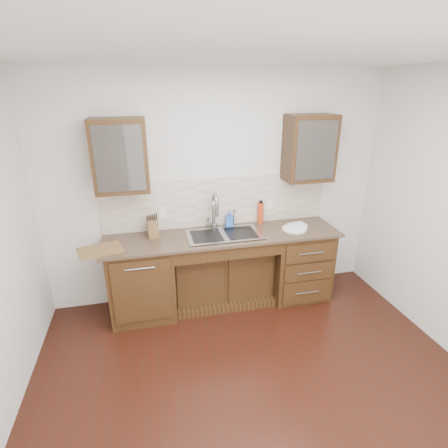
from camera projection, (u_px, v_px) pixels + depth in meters
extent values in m
cube|color=black|center=(261.00, 398.00, 3.05)|extent=(4.00, 3.50, 0.10)
cube|color=white|center=(279.00, 37.00, 2.02)|extent=(4.00, 3.50, 0.10)
cube|color=silver|center=(216.00, 189.00, 4.16)|extent=(4.00, 0.10, 2.70)
cube|color=#593014|center=(142.00, 280.00, 3.97)|extent=(0.70, 0.62, 0.88)
cube|color=#593014|center=(222.00, 273.00, 4.29)|extent=(1.20, 0.44, 0.70)
cube|color=#593014|center=(297.00, 262.00, 4.37)|extent=(0.70, 0.62, 0.88)
cube|color=#84705B|center=(224.00, 236.00, 3.99)|extent=(2.70, 0.65, 0.03)
cube|color=beige|center=(218.00, 202.00, 4.16)|extent=(2.70, 0.02, 0.59)
cube|color=#9E9EA5|center=(224.00, 242.00, 4.00)|extent=(0.84, 0.46, 0.19)
cylinder|color=#999993|center=(214.00, 212.00, 4.09)|extent=(0.04, 0.04, 0.40)
cylinder|color=#999993|center=(234.00, 217.00, 4.18)|extent=(0.02, 0.02, 0.24)
cube|color=#593014|center=(120.00, 156.00, 3.57)|extent=(0.55, 0.34, 0.75)
cube|color=#593014|center=(309.00, 148.00, 4.01)|extent=(0.55, 0.34, 0.75)
cube|color=white|center=(163.00, 213.00, 4.04)|extent=(0.08, 0.01, 0.12)
cube|color=white|center=(269.00, 205.00, 4.32)|extent=(0.08, 0.01, 0.12)
imported|color=blue|center=(229.00, 219.00, 4.20)|extent=(0.09, 0.10, 0.19)
cylinder|color=red|center=(261.00, 213.00, 4.27)|extent=(0.09, 0.09, 0.26)
cylinder|color=white|center=(294.00, 229.00, 4.12)|extent=(0.31, 0.31, 0.02)
cube|color=silver|center=(297.00, 225.00, 4.17)|extent=(0.22, 0.17, 0.03)
cube|color=olive|center=(153.00, 227.00, 3.91)|extent=(0.13, 0.19, 0.21)
cube|color=brown|center=(100.00, 250.00, 3.58)|extent=(0.50, 0.41, 0.02)
imported|color=silver|center=(113.00, 161.00, 3.57)|extent=(0.14, 0.14, 0.11)
imported|color=white|center=(127.00, 161.00, 3.60)|extent=(0.12, 0.12, 0.09)
imported|color=silver|center=(301.00, 153.00, 4.01)|extent=(0.12, 0.12, 0.09)
imported|color=white|center=(320.00, 153.00, 4.06)|extent=(0.09, 0.09, 0.09)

